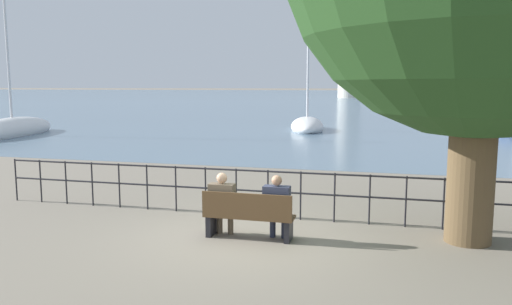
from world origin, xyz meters
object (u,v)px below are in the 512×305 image
(harbor_lighthouse, at_px, (350,60))
(seated_person_right, at_px, (277,204))
(seated_person_left, at_px, (223,201))
(sailboat_0, at_px, (307,125))
(sailboat_1, at_px, (13,130))
(park_bench, at_px, (248,217))

(harbor_lighthouse, bearing_deg, seated_person_right, -86.45)
(seated_person_left, height_order, sailboat_0, sailboat_0)
(sailboat_0, distance_m, sailboat_1, 17.63)
(seated_person_right, xyz_separation_m, harbor_lighthouse, (-6.80, 109.72, 8.05))
(park_bench, xyz_separation_m, harbor_lighthouse, (-6.27, 109.80, 8.30))
(sailboat_0, xyz_separation_m, sailboat_1, (-15.87, -7.66, 0.01))
(park_bench, xyz_separation_m, seated_person_left, (-0.53, 0.07, 0.25))
(sailboat_1, xyz_separation_m, harbor_lighthouse, (12.10, 94.45, 8.39))
(sailboat_0, height_order, harbor_lighthouse, harbor_lighthouse)
(sailboat_1, bearing_deg, seated_person_right, -49.46)
(park_bench, distance_m, sailboat_1, 23.93)
(seated_person_right, relative_size, harbor_lighthouse, 0.07)
(seated_person_right, distance_m, sailboat_0, 23.14)
(sailboat_0, bearing_deg, seated_person_left, -94.67)
(park_bench, bearing_deg, sailboat_0, 96.19)
(sailboat_0, relative_size, sailboat_1, 1.10)
(seated_person_right, bearing_deg, sailboat_1, 141.06)
(park_bench, distance_m, harbor_lighthouse, 110.29)
(seated_person_right, height_order, harbor_lighthouse, harbor_lighthouse)
(sailboat_0, bearing_deg, harbor_lighthouse, 82.92)
(seated_person_right, height_order, sailboat_0, sailboat_0)
(sailboat_1, bearing_deg, seated_person_left, -51.08)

